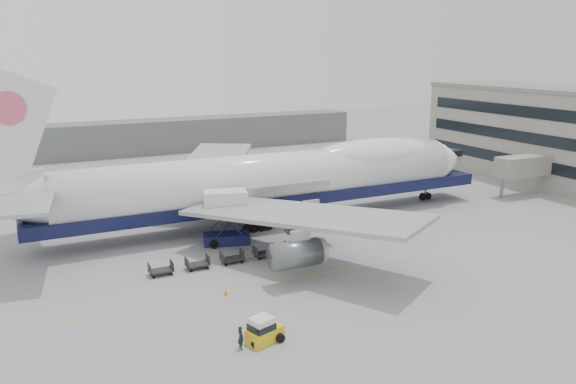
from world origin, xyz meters
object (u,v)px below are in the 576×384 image
catering_truck (226,214)px  ground_worker (241,338)px  airliner (274,179)px  baggage_tug (263,331)px

catering_truck → ground_worker: size_ratio=3.46×
airliner → catering_truck: bearing=-147.8°
airliner → baggage_tug: airliner is taller
ground_worker → catering_truck: bearing=-24.2°
airliner → ground_worker: airliner is taller
baggage_tug → ground_worker: 1.89m
catering_truck → ground_worker: 23.78m
airliner → ground_worker: 32.29m
catering_truck → baggage_tug: (-5.22, -22.39, -2.55)m
catering_truck → baggage_tug: size_ratio=1.99×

